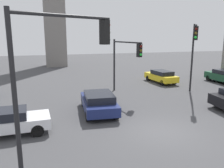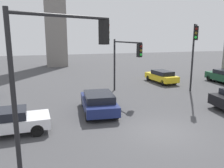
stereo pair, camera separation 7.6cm
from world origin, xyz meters
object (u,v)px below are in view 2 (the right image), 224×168
(car_2, at_px, (162,76))
(car_0, at_px, (99,102))
(traffic_light_1, at_px, (126,55))
(traffic_light_3, at_px, (63,57))
(car_5, at_px, (6,121))
(traffic_light_2, at_px, (194,45))

(car_2, bearing_deg, car_0, 125.48)
(traffic_light_1, distance_m, traffic_light_3, 11.15)
(traffic_light_3, bearing_deg, car_2, 20.17)
(traffic_light_3, bearing_deg, car_5, 96.45)
(traffic_light_2, relative_size, traffic_light_3, 1.02)
(car_5, bearing_deg, car_0, 18.60)
(car_5, bearing_deg, car_2, 32.12)
(traffic_light_3, bearing_deg, car_0, 35.89)
(traffic_light_1, bearing_deg, car_5, -67.61)
(traffic_light_2, bearing_deg, car_2, -148.50)
(traffic_light_1, bearing_deg, traffic_light_3, -43.11)
(traffic_light_2, bearing_deg, car_5, -39.71)
(car_0, relative_size, car_2, 1.06)
(traffic_light_2, bearing_deg, traffic_light_1, -73.41)
(car_0, relative_size, car_5, 1.05)
(traffic_light_3, height_order, car_5, traffic_light_3)
(car_2, relative_size, car_5, 0.99)
(traffic_light_2, height_order, car_2, traffic_light_2)
(traffic_light_3, bearing_deg, traffic_light_2, 5.61)
(traffic_light_1, bearing_deg, car_2, 114.48)
(traffic_light_1, distance_m, car_2, 7.24)
(traffic_light_3, distance_m, car_5, 5.82)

